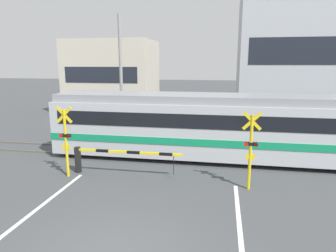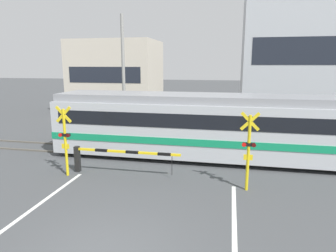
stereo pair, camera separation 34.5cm
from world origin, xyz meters
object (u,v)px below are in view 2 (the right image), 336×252
at_px(commuter_train, 277,127).
at_px(pedestrian, 200,117).
at_px(crossing_signal_left, 65,138).
at_px(crossing_barrier_far, 216,129).
at_px(crossing_barrier_near, 105,155).
at_px(crossing_signal_right, 249,148).

distance_m(commuter_train, pedestrian, 7.58).
distance_m(crossing_signal_left, pedestrian, 10.82).
bearing_deg(commuter_train, crossing_barrier_far, 134.26).
xyz_separation_m(commuter_train, crossing_signal_left, (-8.65, -3.56, -0.07)).
height_order(crossing_barrier_near, crossing_barrier_far, same).
distance_m(crossing_signal_right, pedestrian, 10.23).
relative_size(commuter_train, crossing_barrier_near, 4.66).
bearing_deg(crossing_barrier_far, crossing_signal_right, -77.34).
xyz_separation_m(crossing_barrier_far, pedestrian, (-1.26, 3.27, 0.10)).
height_order(crossing_barrier_far, crossing_signal_left, crossing_signal_left).
distance_m(crossing_barrier_near, crossing_signal_right, 5.80).
xyz_separation_m(crossing_barrier_near, crossing_barrier_far, (4.25, 6.05, 0.00)).
height_order(crossing_signal_left, pedestrian, crossing_signal_left).
distance_m(crossing_barrier_far, crossing_signal_right, 6.77).
bearing_deg(crossing_signal_right, commuter_train, 67.77).
bearing_deg(commuter_train, crossing_barrier_near, -156.99).
bearing_deg(crossing_barrier_near, pedestrian, 72.23).
height_order(commuter_train, crossing_signal_right, commuter_train).
xyz_separation_m(crossing_barrier_near, crossing_signal_right, (5.72, -0.51, 0.79)).
distance_m(commuter_train, crossing_signal_left, 9.35).
relative_size(crossing_barrier_far, crossing_signal_right, 1.57).
relative_size(crossing_barrier_near, crossing_barrier_far, 1.00).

